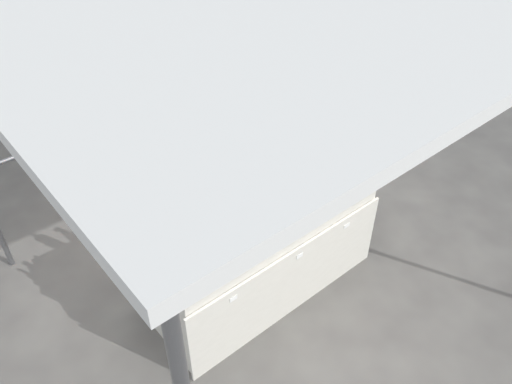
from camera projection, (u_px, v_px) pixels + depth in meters
ground at (256, 280)px, 4.17m from camera, size 80.00×80.00×0.00m
display_table at (257, 249)px, 3.93m from camera, size 1.84×0.83×0.75m
cardboard_box_closed at (128, 173)px, 4.99m from camera, size 0.68×0.59×0.42m
cardboard_box_flat at (112, 143)px, 5.75m from camera, size 0.71×0.57×0.05m
bottle_0 at (164, 214)px, 3.49m from camera, size 0.09×0.09×0.27m
bottle_2 at (170, 206)px, 3.44m from camera, size 0.10×0.10×0.42m
bottle_3 at (223, 187)px, 3.66m from camera, size 0.11×0.11×0.35m
bottle_4 at (157, 255)px, 3.17m from camera, size 0.09×0.09×0.29m
bottle_5 at (207, 203)px, 3.50m from camera, size 0.11×0.11×0.38m
bottle_6 at (210, 222)px, 3.39m from camera, size 0.10×0.10×0.32m
bottle_7 at (174, 238)px, 3.29m from camera, size 0.09×0.09×0.29m
decanter_0 at (209, 253)px, 3.19m from camera, size 0.13×0.13×0.28m
decanter_1 at (178, 271)px, 3.09m from camera, size 0.14×0.14×0.26m
decanter_2 at (154, 245)px, 3.27m from camera, size 0.11×0.11×0.25m
hourglass_0 at (298, 220)px, 3.50m from camera, size 0.12×0.12×0.19m
hourglass_1 at (264, 208)px, 3.59m from camera, size 0.11×0.11×0.21m
hourglass_3 at (258, 210)px, 3.55m from camera, size 0.13×0.13×0.24m
hourglass_4 at (252, 205)px, 3.59m from camera, size 0.15×0.15×0.24m
hourglass_5 at (306, 183)px, 3.82m from camera, size 0.11×0.11×0.21m
globe_0 at (296, 201)px, 3.69m from camera, size 0.23×0.23×0.15m
globe_1 at (336, 187)px, 3.84m from camera, size 0.18×0.18×0.13m
globe_3 at (315, 197)px, 3.73m from camera, size 0.23×0.23×0.15m
lampshade_0 at (187, 204)px, 3.58m from camera, size 0.26×0.26×0.26m
lampshade_1 at (226, 183)px, 3.75m from camera, size 0.32×0.32×0.29m
lampshade_3 at (294, 152)px, 4.12m from camera, size 0.21×0.21×0.24m
bottle_8 at (306, 137)px, 4.26m from camera, size 0.07×0.07×0.28m
bottle_9 at (304, 137)px, 4.22m from camera, size 0.09×0.09×0.32m
bottle_10 at (306, 162)px, 3.99m from camera, size 0.07×0.07×0.26m
bottle_11 at (326, 150)px, 4.12m from camera, size 0.06×0.06×0.26m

